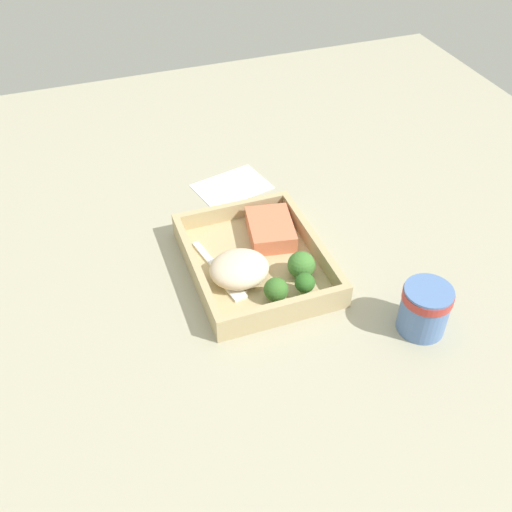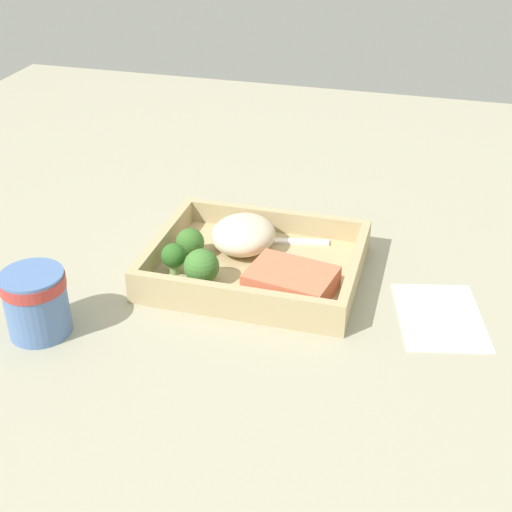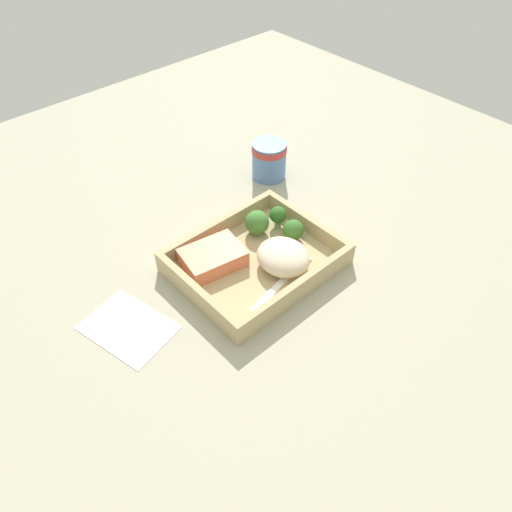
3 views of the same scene
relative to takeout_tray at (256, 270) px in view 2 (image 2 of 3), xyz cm
name	(u,v)px [view 2 (image 2 of 3)]	position (x,y,z in cm)	size (l,w,h in cm)	color
ground_plane	(256,280)	(0.00, 0.00, -1.60)	(160.00, 160.00, 2.00)	#A29D85
takeout_tray	(256,270)	(0.00, 0.00, 0.00)	(26.80, 21.54, 1.20)	tan
tray_rim	(256,256)	(0.00, 0.00, 2.15)	(26.80, 21.54, 3.11)	tan
salmon_fillet	(291,282)	(-5.74, 4.73, 2.10)	(10.28, 7.43, 2.99)	#DD714D
mashed_potatoes	(244,235)	(2.79, -3.81, 2.83)	(8.55, 9.57, 4.45)	beige
broccoli_floret_1	(174,256)	(9.57, 4.51, 3.12)	(3.18, 3.18, 4.24)	#7A9D5C
broccoli_floret_2	(189,244)	(9.02, 0.44, 2.71)	(3.79, 3.79, 4.08)	#80A052
broccoli_floret_3	(201,267)	(5.43, 5.70, 2.94)	(4.46, 4.46, 4.64)	#809957
fork	(263,241)	(0.71, -6.36, 0.82)	(15.81, 4.78, 0.44)	white
paper_cup	(36,300)	(20.68, 18.69, 3.78)	(7.33, 7.33, 7.85)	#5273AF
receipt_slip	(440,316)	(-23.80, 3.50, -0.48)	(9.85, 13.71, 0.24)	white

